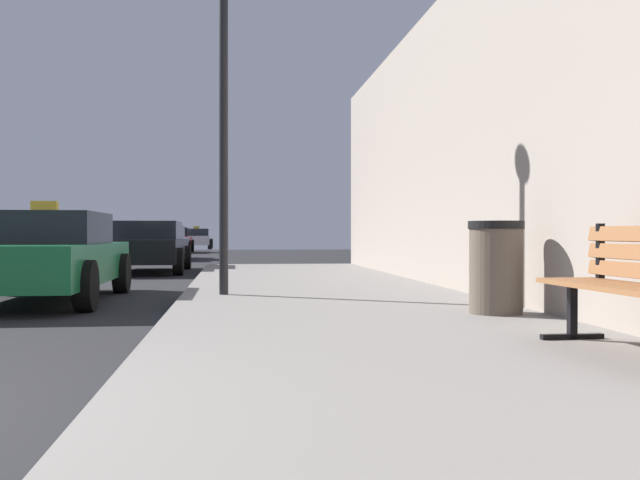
{
  "coord_description": "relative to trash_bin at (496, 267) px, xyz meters",
  "views": [
    {
      "loc": [
        2.69,
        -3.24,
        0.96
      ],
      "look_at": [
        3.36,
        2.34,
        0.91
      ],
      "focal_mm": 40.4,
      "sensor_mm": 36.0,
      "label": 1
    }
  ],
  "objects": [
    {
      "name": "car_green",
      "position": [
        -5.34,
        3.53,
        0.02
      ],
      "size": [
        2.01,
        4.46,
        1.43
      ],
      "rotation": [
        0.0,
        0.0,
        3.14
      ],
      "color": "#196638",
      "rests_on": "ground_plane"
    },
    {
      "name": "trash_bin",
      "position": [
        0.0,
        0.0,
        0.0
      ],
      "size": [
        0.56,
        0.56,
        0.94
      ],
      "color": "brown",
      "rests_on": "sidewalk"
    },
    {
      "name": "car_red",
      "position": [
        -5.74,
        30.1,
        0.02
      ],
      "size": [
        2.01,
        4.32,
        1.27
      ],
      "rotation": [
        0.0,
        0.0,
        3.14
      ],
      "color": "red",
      "rests_on": "ground_plane"
    },
    {
      "name": "car_black",
      "position": [
        -4.78,
        11.24,
        0.02
      ],
      "size": [
        1.96,
        4.5,
        1.27
      ],
      "rotation": [
        0.0,
        0.0,
        3.14
      ],
      "color": "black",
      "rests_on": "ground_plane"
    },
    {
      "name": "sidewalk",
      "position": [
        -1.34,
        -3.79,
        -0.55
      ],
      "size": [
        4.0,
        32.0,
        0.15
      ],
      "primitive_type": "cube",
      "color": "gray",
      "rests_on": "ground_plane"
    },
    {
      "name": "car_silver",
      "position": [
        -5.3,
        20.26,
        0.02
      ],
      "size": [
        1.93,
        4.54,
        1.27
      ],
      "rotation": [
        0.0,
        0.0,
        3.14
      ],
      "color": "#B7B7BF",
      "rests_on": "ground_plane"
    },
    {
      "name": "street_lamp",
      "position": [
        -2.78,
        2.64,
        2.52
      ],
      "size": [
        0.36,
        0.36,
        4.38
      ],
      "color": "black",
      "rests_on": "sidewalk"
    },
    {
      "name": "car_white",
      "position": [
        -4.97,
        38.42,
        0.02
      ],
      "size": [
        1.97,
        4.07,
        1.43
      ],
      "rotation": [
        0.0,
        0.0,
        3.14
      ],
      "color": "white",
      "rests_on": "ground_plane"
    }
  ]
}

